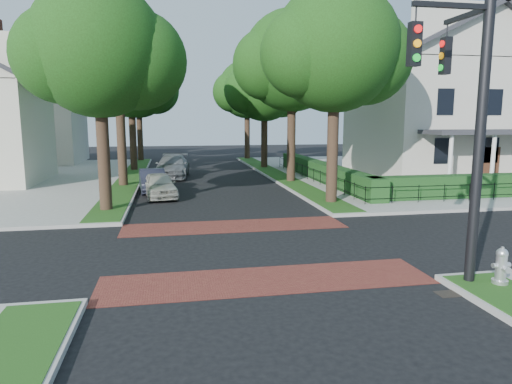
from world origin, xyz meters
The scene contains 24 objects.
ground centered at (0.00, 0.00, 0.00)m, with size 120.00×120.00×0.00m, color black.
sidewalk_ne centered at (19.50, 19.00, 0.07)m, with size 30.00×30.00×0.15m, color gray.
crosswalk_far centered at (0.00, 3.20, 0.01)m, with size 9.00×2.20×0.01m, color maroon.
crosswalk_near centered at (0.00, -3.20, 0.01)m, with size 9.00×2.20×0.01m, color maroon.
storm_drain centered at (4.30, -5.00, 0.01)m, with size 0.65×0.45×0.01m, color black.
grass_strip_ne centered at (5.40, 19.10, 0.16)m, with size 1.60×29.80×0.02m, color #1C4213.
grass_strip_nw centered at (-5.40, 19.10, 0.16)m, with size 1.60×29.80×0.02m, color #1C4213.
tree_right_near centered at (5.60, 7.24, 7.63)m, with size 7.75×6.67×10.66m.
tree_right_mid centered at (5.61, 15.25, 7.99)m, with size 8.25×7.09×11.22m.
tree_right_far centered at (5.60, 24.22, 6.91)m, with size 7.25×6.23×9.74m.
tree_right_back centered at (5.60, 33.23, 7.27)m, with size 7.50×6.45×10.20m.
tree_left_near centered at (-5.40, 7.23, 7.27)m, with size 7.50×6.45×10.20m.
tree_left_mid centered at (-5.39, 15.24, 8.34)m, with size 8.00×6.88×11.48m.
tree_left_far centered at (-5.40, 24.22, 7.12)m, with size 7.00×6.02×9.86m.
tree_left_back centered at (-5.40, 33.24, 7.41)m, with size 7.75×6.66×10.44m.
hedge_main_road centered at (7.70, 15.00, 0.75)m, with size 1.00×18.00×1.20m, color #153E19.
fence_main_road centered at (6.90, 15.00, 0.60)m, with size 0.06×18.00×0.90m, color black, non-canonical shape.
house_victorian centered at (17.51, 15.92, 6.02)m, with size 13.00×13.05×12.48m.
house_left_far centered at (-15.49, 31.99, 5.04)m, with size 10.00×9.00×10.14m.
traffic_signal centered at (4.89, -4.41, 4.71)m, with size 2.17×2.00×8.00m.
parked_car_front centered at (-3.14, 10.74, 0.69)m, with size 1.64×4.06×1.38m, color #BAB9A7.
parked_car_middle centered at (-3.60, 12.85, 0.68)m, with size 1.44×4.14×1.36m, color #1E212E.
parked_car_rear centered at (-2.39, 19.56, 0.82)m, with size 2.31×5.68×1.65m, color slate.
fire_hydrant centered at (5.72, -4.97, 0.62)m, with size 0.51×0.51×0.98m.
Camera 1 is at (-2.46, -14.78, 4.34)m, focal length 32.00 mm.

